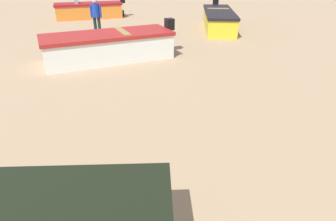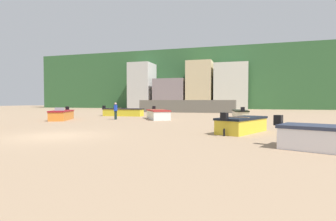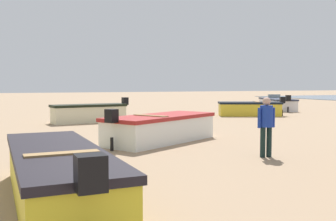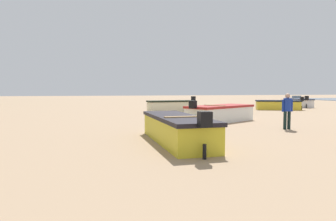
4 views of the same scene
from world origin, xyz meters
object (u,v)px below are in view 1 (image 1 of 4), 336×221
object	(u,v)px
boat_yellow_4	(218,19)
beach_walker_foreground	(96,14)
boat_orange_1	(89,10)
boat_white_6	(109,46)

from	to	relation	value
boat_yellow_4	beach_walker_foreground	bearing A→B (deg)	18.44
boat_orange_1	boat_white_6	size ratio (longest dim) A/B	0.91
boat_white_6	beach_walker_foreground	size ratio (longest dim) A/B	2.84
boat_yellow_4	boat_orange_1	bearing A→B (deg)	-19.15
boat_orange_1	beach_walker_foreground	xyz separation A→B (m)	(4.53, 1.97, 0.49)
boat_yellow_4	boat_white_6	world-z (taller)	boat_white_6
beach_walker_foreground	boat_white_6	bearing A→B (deg)	115.64
boat_yellow_4	boat_white_6	bearing A→B (deg)	53.19
boat_white_6	beach_walker_foreground	distance (m)	4.06
boat_yellow_4	boat_white_6	xyz separation A→B (m)	(5.74, -4.11, 0.01)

